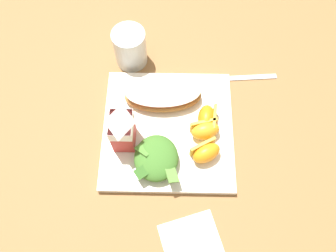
{
  "coord_description": "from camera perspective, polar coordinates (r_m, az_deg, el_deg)",
  "views": [
    {
      "loc": [
        -0.3,
        -0.01,
        0.68
      ],
      "look_at": [
        0.0,
        0.0,
        0.03
      ],
      "focal_mm": 35.97,
      "sensor_mm": 36.0,
      "label": 1
    }
  ],
  "objects": [
    {
      "name": "ground",
      "position": [
        0.74,
        0.0,
        -0.83
      ],
      "size": [
        3.0,
        3.0,
        0.0
      ],
      "primitive_type": "plane",
      "color": "olive"
    },
    {
      "name": "white_plate",
      "position": [
        0.74,
        0.0,
        -0.58
      ],
      "size": [
        0.28,
        0.28,
        0.02
      ],
      "primitive_type": "cube",
      "color": "white",
      "rests_on": "ground"
    },
    {
      "name": "cheesy_pizza_bread",
      "position": [
        0.74,
        -0.84,
        5.27
      ],
      "size": [
        0.09,
        0.17,
        0.04
      ],
      "color": "#A87038",
      "rests_on": "white_plate"
    },
    {
      "name": "green_salad_pile",
      "position": [
        0.68,
        -2.03,
        -5.44
      ],
      "size": [
        0.11,
        0.09,
        0.04
      ],
      "color": "#3D7028",
      "rests_on": "white_plate"
    },
    {
      "name": "milk_carton",
      "position": [
        0.67,
        -7.81,
        -0.43
      ],
      "size": [
        0.06,
        0.04,
        0.11
      ],
      "color": "#B7332D",
      "rests_on": "white_plate"
    },
    {
      "name": "orange_wedge_front",
      "position": [
        0.69,
        6.45,
        -4.45
      ],
      "size": [
        0.06,
        0.07,
        0.04
      ],
      "color": "orange",
      "rests_on": "white_plate"
    },
    {
      "name": "orange_wedge_middle",
      "position": [
        0.71,
        6.31,
        -0.66
      ],
      "size": [
        0.05,
        0.07,
        0.04
      ],
      "color": "orange",
      "rests_on": "white_plate"
    },
    {
      "name": "orange_wedge_rear",
      "position": [
        0.72,
        6.65,
        1.32
      ],
      "size": [
        0.06,
        0.04,
        0.04
      ],
      "color": "orange",
      "rests_on": "white_plate"
    },
    {
      "name": "paper_napkin",
      "position": [
        0.68,
        4.17,
        -19.55
      ],
      "size": [
        0.14,
        0.14,
        0.0
      ],
      "primitive_type": "cube",
      "rotation": [
        0.0,
        0.0,
        0.31
      ],
      "color": "white",
      "rests_on": "ground"
    },
    {
      "name": "metal_fork",
      "position": [
        0.82,
        10.51,
        7.98
      ],
      "size": [
        0.03,
        0.19,
        0.01
      ],
      "color": "silver",
      "rests_on": "ground"
    },
    {
      "name": "drinking_clear_cup",
      "position": [
        0.8,
        -6.45,
        13.07
      ],
      "size": [
        0.08,
        0.08,
        0.09
      ],
      "primitive_type": "cylinder",
      "color": "silver",
      "rests_on": "ground"
    }
  ]
}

